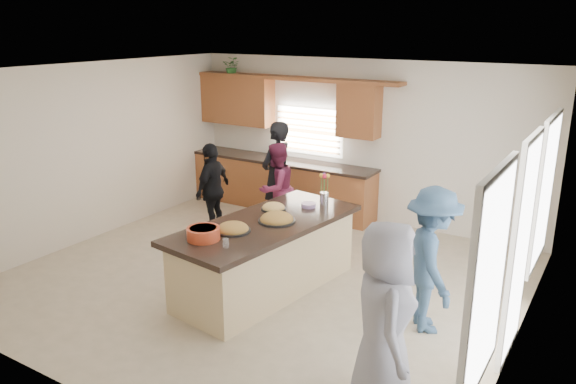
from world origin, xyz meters
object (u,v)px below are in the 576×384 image
Objects in this scene: woman_left_back at (277,176)px; woman_right_back at (432,260)px; salad_bowl at (203,233)px; island at (266,258)px; woman_right_front at (384,318)px; woman_left_mid at (276,188)px; woman_left_front at (213,189)px.

woman_right_back is at bearing 65.09° from woman_left_back.
salad_bowl is at bearing 21.82° from woman_left_back.
woman_left_back reaches higher than island.
salad_bowl is 0.21× the size of woman_left_back.
woman_right_back is 0.94× the size of woman_right_front.
woman_left_mid is 0.90× the size of woman_right_back.
woman_left_back is at bearing 106.84° from salad_bowl.
woman_left_front is at bearing -46.48° from woman_left_mid.
woman_left_mid is (-0.77, 2.75, -0.27)m from salad_bowl.
woman_left_mid is 0.85× the size of woman_right_front.
woman_left_front is 0.91× the size of woman_right_back.
woman_left_back reaches higher than woman_left_mid.
woman_left_mid is at bearing 118.19° from woman_left_front.
woman_left_back is at bearing 13.98° from woman_right_front.
salad_bowl is at bearing 29.87° from woman_left_front.
island is at bearing 37.41° from woman_left_mid.
woman_right_back is (2.11, 0.18, 0.39)m from island.
salad_bowl is at bearing -99.06° from island.
woman_left_back is 1.19× the size of woman_left_front.
woman_left_back reaches higher than woman_left_front.
woman_right_front reaches higher than woman_left_mid.
woman_right_front is at bearing 53.03° from woman_left_mid.
woman_right_front is at bearing -24.45° from island.
island is 2.15m from woman_right_back.
island is 1.85× the size of woman_left_front.
island is 7.30× the size of salad_bowl.
woman_right_front is (3.35, -3.45, -0.02)m from woman_left_back.
island is 1.86× the size of woman_left_mid.
woman_left_front is at bearing 127.04° from salad_bowl.
woman_left_back is 3.78m from woman_right_back.
salad_bowl is 3.08m from woman_left_back.
salad_bowl is (-0.27, -0.89, 0.58)m from island.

